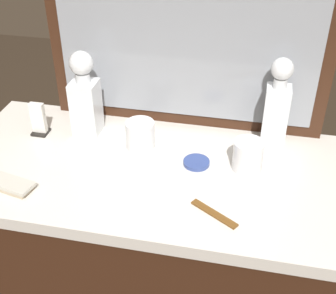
% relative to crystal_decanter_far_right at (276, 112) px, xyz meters
% --- Properties ---
extents(dresser, '(1.30, 0.58, 0.88)m').
position_rel_crystal_decanter_far_right_xyz_m(dresser, '(-0.29, -0.19, -0.56)').
color(dresser, '#381E11').
rests_on(dresser, ground_plane).
extents(dresser_mirror, '(0.89, 0.03, 0.73)m').
position_rel_crystal_decanter_far_right_xyz_m(dresser_mirror, '(-0.29, 0.08, 0.24)').
color(dresser_mirror, '#381E11').
rests_on(dresser_mirror, dresser).
extents(crystal_decanter_far_right, '(0.07, 0.07, 0.29)m').
position_rel_crystal_decanter_far_right_xyz_m(crystal_decanter_far_right, '(0.00, 0.00, 0.00)').
color(crystal_decanter_far_right, white).
rests_on(crystal_decanter_far_right, dresser).
extents(crystal_decanter_right, '(0.08, 0.08, 0.28)m').
position_rel_crystal_decanter_far_right_xyz_m(crystal_decanter_right, '(-0.59, -0.04, -0.01)').
color(crystal_decanter_right, white).
rests_on(crystal_decanter_right, dresser).
extents(crystal_tumbler_center, '(0.09, 0.09, 0.09)m').
position_rel_crystal_decanter_far_right_xyz_m(crystal_tumbler_center, '(-0.07, -0.14, -0.08)').
color(crystal_tumbler_center, white).
rests_on(crystal_tumbler_center, dresser).
extents(crystal_tumbler_right, '(0.09, 0.09, 0.09)m').
position_rel_crystal_decanter_far_right_xyz_m(crystal_tumbler_right, '(-0.40, -0.09, -0.08)').
color(crystal_tumbler_right, white).
rests_on(crystal_tumbler_right, dresser).
extents(silver_brush_front, '(0.16, 0.09, 0.02)m').
position_rel_crystal_decanter_far_right_xyz_m(silver_brush_front, '(-0.70, -0.37, -0.11)').
color(silver_brush_front, '#B7A88C').
rests_on(silver_brush_front, dresser).
extents(porcelain_dish, '(0.08, 0.08, 0.01)m').
position_rel_crystal_decanter_far_right_xyz_m(porcelain_dish, '(-0.21, -0.15, -0.11)').
color(porcelain_dish, '#33478C').
rests_on(porcelain_dish, dresser).
extents(tortoiseshell_comb, '(0.13, 0.09, 0.01)m').
position_rel_crystal_decanter_far_right_xyz_m(tortoiseshell_comb, '(-0.14, -0.36, -0.12)').
color(tortoiseshell_comb, brown).
rests_on(tortoiseshell_comb, dresser).
extents(napkin_holder, '(0.05, 0.05, 0.11)m').
position_rel_crystal_decanter_far_right_xyz_m(napkin_holder, '(-0.74, -0.09, -0.07)').
color(napkin_holder, black).
rests_on(napkin_holder, dresser).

